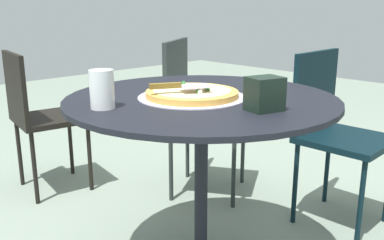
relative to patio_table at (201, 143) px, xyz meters
The scene contains 8 objects.
patio_table is the anchor object (origin of this frame).
pizza_on_tray 0.19m from the patio_table, 110.80° to the right, with size 0.39×0.39×0.05m.
pizza_server 0.25m from the patio_table, 95.19° to the right, with size 0.14×0.21×0.02m.
drinking_cup 0.43m from the patio_table, 104.90° to the right, with size 0.08×0.08×0.12m, color white.
napkin_dispenser 0.36m from the patio_table, ahead, with size 0.10×0.08×0.11m, color black.
patio_chair_near 0.88m from the patio_table, 136.95° to the left, with size 0.57×0.57×0.88m.
patio_chair_far 0.85m from the patio_table, 84.69° to the left, with size 0.41×0.41×0.85m.
patio_chair_corner 1.26m from the patio_table, behind, with size 0.43×0.43×0.82m.
Camera 1 is at (1.07, -1.08, 1.07)m, focal length 40.32 mm.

